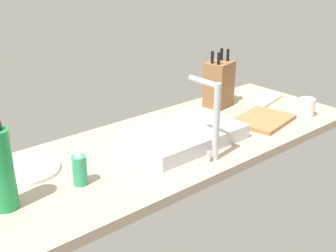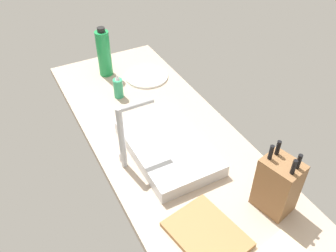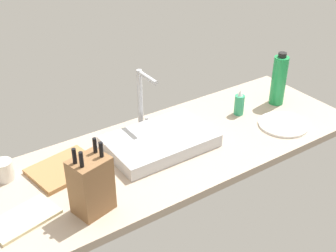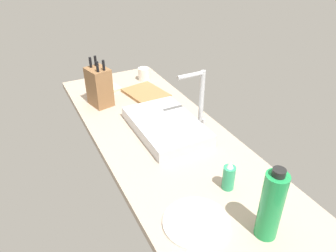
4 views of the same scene
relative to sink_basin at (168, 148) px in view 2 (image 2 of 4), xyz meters
The scene contains 8 objects.
countertop_slab 7.49cm from the sink_basin, 35.04° to the right, with size 171.11×60.56×3.50cm, color tan.
sink_basin is the anchor object (origin of this frame).
faucet 22.13cm from the sink_basin, 83.48° to the left, with size 5.50×14.61×28.41cm.
knife_block 46.18cm from the sink_basin, 153.79° to the right, with size 14.74×12.74×26.77cm.
cutting_board 41.15cm from the sink_basin, behind, with size 25.32×19.49×1.80cm, color #9E7042.
soap_bottle 47.25cm from the sink_basin, ahead, with size 4.74×4.74×12.64cm.
water_bottle 71.13cm from the sink_basin, ahead, with size 7.24×7.24×26.80cm.
dinner_plate 59.34cm from the sink_basin, 16.73° to the right, with size 22.78×22.78×1.20cm, color white.
Camera 2 is at (-97.50, 52.46, 105.79)cm, focal length 37.75 mm.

